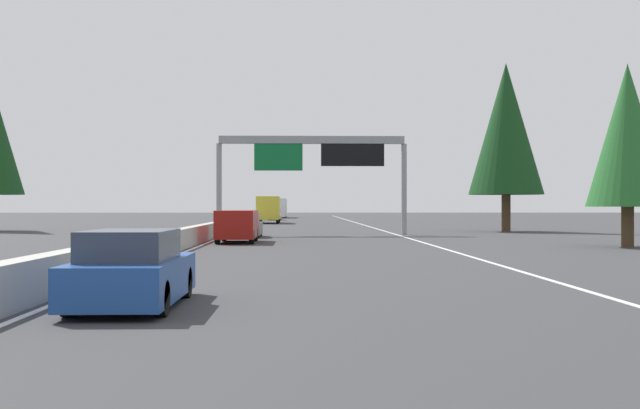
{
  "coord_description": "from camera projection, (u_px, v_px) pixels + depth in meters",
  "views": [
    {
      "loc": [
        -2.4,
        -5.05,
        1.93
      ],
      "look_at": [
        53.66,
        -6.53,
        2.03
      ],
      "focal_mm": 43.54,
      "sensor_mm": 36.0,
      "label": 1
    }
  ],
  "objects": [
    {
      "name": "sedan_mid_left",
      "position": [
        132.0,
        271.0,
        14.77
      ],
      "size": [
        4.4,
        1.8,
        1.47
      ],
      "color": "#1E4793",
      "rests_on": "ground"
    },
    {
      "name": "minivan_distant_b",
      "position": [
        237.0,
        224.0,
        40.68
      ],
      "size": [
        5.0,
        1.95,
        1.69
      ],
      "color": "maroon",
      "rests_on": "ground"
    },
    {
      "name": "shoulder_stripe_median",
      "position": [
        248.0,
        226.0,
        72.25
      ],
      "size": [
        160.0,
        0.16,
        0.01
      ],
      "primitive_type": "cube",
      "color": "silver",
      "rests_on": "ground"
    },
    {
      "name": "shoulder_stripe_right",
      "position": [
        369.0,
        226.0,
        72.55
      ],
      "size": [
        160.0,
        0.16,
        0.01
      ],
      "primitive_type": "cube",
      "color": "silver",
      "rests_on": "ground"
    },
    {
      "name": "sedan_mid_right",
      "position": [
        275.0,
        215.0,
        105.15
      ],
      "size": [
        4.4,
        1.8,
        1.47
      ],
      "color": "white",
      "rests_on": "ground"
    },
    {
      "name": "box_truck_far_left",
      "position": [
        269.0,
        209.0,
        86.01
      ],
      "size": [
        8.5,
        2.4,
        2.95
      ],
      "color": "gold",
      "rests_on": "ground"
    },
    {
      "name": "median_barrier",
      "position": [
        249.0,
        220.0,
        82.23
      ],
      "size": [
        180.0,
        0.56,
        0.9
      ],
      "primitive_type": "cube",
      "color": "#ADAAA3",
      "rests_on": "ground"
    },
    {
      "name": "bus_far_right",
      "position": [
        279.0,
        207.0,
        125.74
      ],
      "size": [
        11.5,
        2.55,
        3.1
      ],
      "color": "white",
      "rests_on": "ground"
    },
    {
      "name": "conifer_right_near",
      "position": [
        628.0,
        135.0,
        36.2
      ],
      "size": [
        3.78,
        3.78,
        8.6
      ],
      "color": "#4C3823",
      "rests_on": "ground"
    },
    {
      "name": "conifer_right_mid",
      "position": [
        506.0,
        129.0,
        58.04
      ],
      "size": [
        5.57,
        5.57,
        12.66
      ],
      "color": "#4C3823",
      "rests_on": "ground"
    },
    {
      "name": "sign_gantry_overhead",
      "position": [
        314.0,
        156.0,
        51.52
      ],
      "size": [
        0.5,
        12.68,
        6.57
      ],
      "color": "gray",
      "rests_on": "ground"
    },
    {
      "name": "ground_plane",
      "position": [
        237.0,
        230.0,
        62.24
      ],
      "size": [
        320.0,
        320.0,
        0.0
      ],
      "primitive_type": "plane",
      "color": "#38383A"
    },
    {
      "name": "sedan_far_center",
      "position": [
        246.0,
        226.0,
        47.68
      ],
      "size": [
        4.4,
        1.8,
        1.47
      ],
      "color": "slate",
      "rests_on": "ground"
    }
  ]
}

